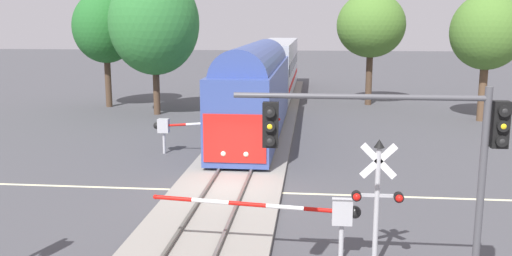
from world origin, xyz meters
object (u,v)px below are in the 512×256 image
commuter_train (269,74)px  pine_left_background (105,27)px  crossing_signal_mast (377,192)px  oak_behind_train (154,23)px  maple_right_background (487,32)px  traffic_signal_near_right (407,145)px  elm_centre_background (371,25)px  crossing_gate_far (179,126)px  crossing_gate_near (318,212)px

commuter_train → pine_left_background: bearing=175.8°
commuter_train → crossing_signal_mast: (5.10, -26.69, -0.56)m
crossing_signal_mast → oak_behind_train: oak_behind_train is taller
commuter_train → maple_right_background: (14.78, -2.54, 3.20)m
crossing_signal_mast → traffic_signal_near_right: (0.29, -2.39, 1.82)m
commuter_train → maple_right_background: maple_right_background is taller
traffic_signal_near_right → elm_centre_background: 33.49m
crossing_signal_mast → oak_behind_train: 28.10m
crossing_signal_mast → elm_centre_background: (2.73, 30.93, 4.15)m
crossing_gate_far → oak_behind_train: size_ratio=0.63×
commuter_train → pine_left_background: size_ratio=4.28×
traffic_signal_near_right → pine_left_background: bearing=121.3°
oak_behind_train → pine_left_background: (-4.83, 3.16, -0.33)m
maple_right_background → crossing_gate_far: bearing=-147.7°
crossing_signal_mast → pine_left_background: pine_left_background is taller
crossing_signal_mast → traffic_signal_near_right: bearing=-83.0°
crossing_signal_mast → crossing_gate_far: (-8.52, 12.63, -0.78)m
crossing_gate_far → oak_behind_train: (-4.58, 11.84, 5.11)m
pine_left_background → crossing_gate_near: bearing=-58.8°
traffic_signal_near_right → elm_centre_background: size_ratio=0.65×
oak_behind_train → maple_right_background: bearing=-0.8°
elm_centre_background → oak_behind_train: oak_behind_train is taller
crossing_gate_far → oak_behind_train: oak_behind_train is taller
pine_left_background → elm_centre_background: bearing=9.1°
crossing_gate_far → elm_centre_background: size_ratio=0.72×
elm_centre_background → maple_right_background: bearing=-44.3°
crossing_gate_near → traffic_signal_near_right: 4.35m
crossing_gate_near → crossing_signal_mast: bearing=-19.5°
commuter_train → traffic_signal_near_right: 29.60m
elm_centre_background → pine_left_background: (-20.66, -3.30, -0.14)m
crossing_gate_near → maple_right_background: bearing=64.6°
crossing_gate_near → crossing_gate_far: size_ratio=0.91×
commuter_train → crossing_gate_near: bearing=-82.3°
pine_left_background → commuter_train: bearing=-4.2°
commuter_train → maple_right_background: size_ratio=4.51×
crossing_gate_near → pine_left_background: 32.02m
pine_left_background → traffic_signal_near_right: bearing=-58.7°
crossing_gate_far → maple_right_background: size_ratio=0.76×
traffic_signal_near_right → elm_centre_background: elm_centre_background is taller
traffic_signal_near_right → pine_left_background: size_ratio=0.65×
commuter_train → traffic_signal_near_right: size_ratio=6.62×
crossing_gate_far → crossing_gate_near: bearing=-60.0°
commuter_train → elm_centre_background: size_ratio=4.30×
crossing_signal_mast → elm_centre_background: size_ratio=0.41×
crossing_gate_far → pine_left_background: size_ratio=0.72×
crossing_gate_near → crossing_gate_far: crossing_gate_far is taller
crossing_signal_mast → oak_behind_train: bearing=118.2°
traffic_signal_near_right → oak_behind_train: oak_behind_train is taller
traffic_signal_near_right → crossing_gate_far: bearing=120.4°
crossing_signal_mast → pine_left_background: size_ratio=0.40×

